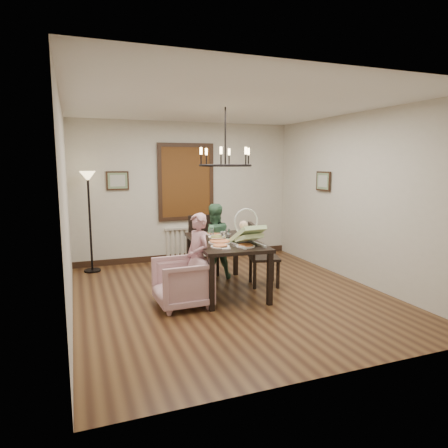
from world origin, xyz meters
TOP-DOWN VIEW (x-y plane):
  - room_shell at (0.00, 0.37)m, footprint 4.51×5.00m
  - dining_table at (0.00, 0.24)m, footprint 1.10×1.79m
  - chair_far at (-0.02, 1.23)m, footprint 0.49×0.49m
  - chair_right at (0.69, 0.26)m, footprint 0.56×0.56m
  - armchair at (-0.81, -0.19)m, footprint 0.76×0.74m
  - elderly_woman at (-0.53, -0.07)m, footprint 0.34×0.44m
  - seated_man at (0.06, 0.94)m, footprint 0.56×0.45m
  - baby_bouncer at (0.17, -0.23)m, footprint 0.45×0.59m
  - salad_bowl at (-0.13, 0.25)m, footprint 0.31×0.31m
  - pizza_platter at (-0.15, 0.07)m, footprint 0.34×0.34m
  - drinking_glass at (-0.05, 0.17)m, footprint 0.07×0.07m
  - window_blinds at (0.00, 2.46)m, footprint 1.00×0.03m
  - radiator at (0.00, 2.48)m, footprint 0.92×0.12m
  - picture_back at (-1.35, 2.47)m, footprint 0.42×0.03m
  - picture_right at (2.21, 0.90)m, footprint 0.03×0.42m
  - floor_lamp at (-1.90, 2.15)m, footprint 0.30×0.30m
  - chandelier at (0.00, 0.24)m, footprint 0.80×0.80m

SIDE VIEW (x-z plane):
  - armchair at x=-0.81m, z-range 0.00..0.67m
  - radiator at x=0.00m, z-range 0.04..0.66m
  - chair_right at x=0.69m, z-range 0.00..1.04m
  - elderly_woman at x=-0.53m, z-range 0.00..1.07m
  - chair_far at x=-0.02m, z-range 0.00..1.07m
  - seated_man at x=0.06m, z-range 0.00..1.08m
  - dining_table at x=0.00m, z-range 0.32..1.12m
  - pizza_platter at x=-0.15m, z-range 0.80..0.84m
  - salad_bowl at x=-0.13m, z-range 0.80..0.88m
  - drinking_glass at x=-0.05m, z-range 0.80..0.94m
  - floor_lamp at x=-1.90m, z-range 0.00..1.80m
  - baby_bouncer at x=0.17m, z-range 0.80..1.17m
  - room_shell at x=0.00m, z-range -0.01..2.80m
  - window_blinds at x=0.00m, z-range 0.90..2.30m
  - picture_back at x=-1.35m, z-range 1.47..1.83m
  - picture_right at x=2.21m, z-range 1.47..1.83m
  - chandelier at x=0.00m, z-range 1.93..1.97m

